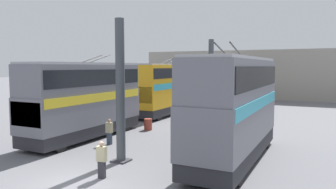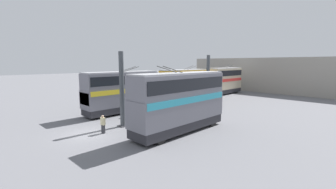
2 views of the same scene
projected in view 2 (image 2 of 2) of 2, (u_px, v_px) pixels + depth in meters
The scene contains 12 objects.
ground_plane at pixel (89, 134), 19.68m from camera, with size 240.00×240.00×0.00m, color slate.
depot_back_wall at pixel (267, 75), 46.38m from camera, with size 0.50×36.00×7.29m.
support_column_near at pixel (122, 91), 21.69m from camera, with size 0.84×0.84×7.29m.
support_column_far at pixel (208, 82), 31.72m from camera, with size 0.84×0.84×7.29m.
bus_left_near at pixel (180, 99), 19.94m from camera, with size 10.02×2.54×5.97m.
bus_right_near at pixel (122, 90), 27.87m from camera, with size 9.84×2.54×5.76m.
bus_right_mid at pixel (185, 83), 36.32m from camera, with size 9.66×2.54×5.77m.
bus_right_far at pixel (225, 79), 44.76m from camera, with size 9.32×2.54×5.86m.
person_aisle_foreground at pixel (103, 124), 19.80m from camera, with size 0.29×0.45×1.64m.
person_aisle_midway at pixel (190, 104), 29.29m from camera, with size 0.32×0.46×1.68m.
person_by_right_row at pixel (129, 110), 25.91m from camera, with size 0.27×0.43×1.61m.
oil_drum at pixel (161, 107), 29.65m from camera, with size 0.64×0.64×0.87m.
Camera 2 is at (-8.53, -18.36, 6.18)m, focal length 24.00 mm.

